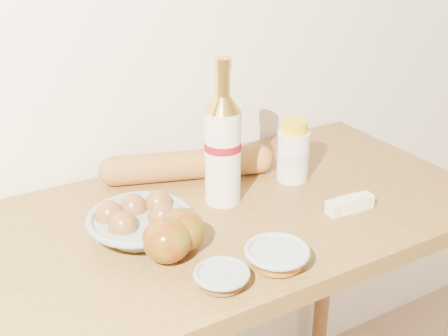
{
  "coord_description": "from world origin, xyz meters",
  "views": [
    {
      "loc": [
        -0.51,
        0.27,
        1.5
      ],
      "look_at": [
        0.0,
        1.15,
        1.02
      ],
      "focal_mm": 45.0,
      "sensor_mm": 36.0,
      "label": 1
    }
  ],
  "objects_px": {
    "table": "(217,261)",
    "bourbon_bottle": "(223,146)",
    "baguette": "(188,165)",
    "egg_bowl": "(139,221)",
    "cream_bottle": "(293,153)"
  },
  "relations": [
    {
      "from": "bourbon_bottle",
      "to": "table",
      "type": "bearing_deg",
      "value": -136.49
    },
    {
      "from": "table",
      "to": "baguette",
      "type": "bearing_deg",
      "value": 82.18
    },
    {
      "from": "table",
      "to": "egg_bowl",
      "type": "xyz_separation_m",
      "value": [
        -0.17,
        0.0,
        0.15
      ]
    },
    {
      "from": "bourbon_bottle",
      "to": "cream_bottle",
      "type": "height_order",
      "value": "bourbon_bottle"
    },
    {
      "from": "table",
      "to": "cream_bottle",
      "type": "distance_m",
      "value": 0.31
    },
    {
      "from": "bourbon_bottle",
      "to": "cream_bottle",
      "type": "bearing_deg",
      "value": -1.25
    },
    {
      "from": "table",
      "to": "bourbon_bottle",
      "type": "relative_size",
      "value": 3.72
    },
    {
      "from": "table",
      "to": "egg_bowl",
      "type": "bearing_deg",
      "value": 178.84
    },
    {
      "from": "bourbon_bottle",
      "to": "baguette",
      "type": "xyz_separation_m",
      "value": [
        -0.01,
        0.14,
        -0.1
      ]
    },
    {
      "from": "table",
      "to": "cream_bottle",
      "type": "bearing_deg",
      "value": 12.96
    },
    {
      "from": "cream_bottle",
      "to": "egg_bowl",
      "type": "xyz_separation_m",
      "value": [
        -0.41,
        -0.05,
        -0.04
      ]
    },
    {
      "from": "table",
      "to": "cream_bottle",
      "type": "height_order",
      "value": "cream_bottle"
    },
    {
      "from": "egg_bowl",
      "to": "baguette",
      "type": "xyz_separation_m",
      "value": [
        0.2,
        0.18,
        0.0
      ]
    },
    {
      "from": "bourbon_bottle",
      "to": "baguette",
      "type": "relative_size",
      "value": 0.77
    },
    {
      "from": "cream_bottle",
      "to": "baguette",
      "type": "relative_size",
      "value": 0.35
    }
  ]
}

